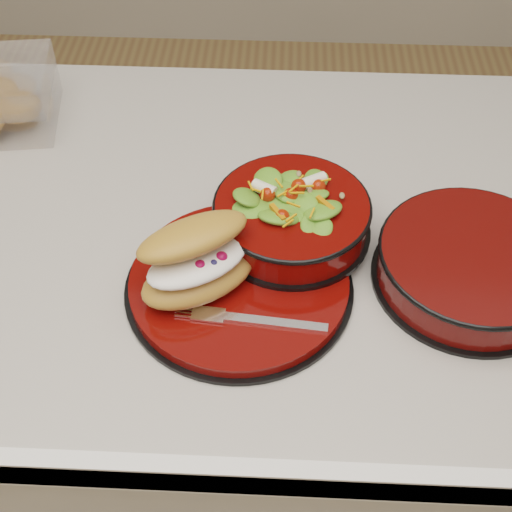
{
  "coord_description": "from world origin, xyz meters",
  "views": [
    {
      "loc": [
        0.08,
        -0.69,
        1.58
      ],
      "look_at": [
        0.06,
        -0.1,
        0.94
      ],
      "focal_mm": 50.0,
      "sensor_mm": 36.0,
      "label": 1
    }
  ],
  "objects_px": {
    "salad_bowl": "(292,213)",
    "fork": "(254,320)",
    "dinner_plate": "(240,284)",
    "island_counter": "(228,395)",
    "extra_bowl": "(472,265)",
    "croissant": "(197,260)"
  },
  "relations": [
    {
      "from": "salad_bowl",
      "to": "extra_bowl",
      "type": "xyz_separation_m",
      "value": [
        0.22,
        -0.06,
        -0.02
      ]
    },
    {
      "from": "salad_bowl",
      "to": "dinner_plate",
      "type": "bearing_deg",
      "value": -125.94
    },
    {
      "from": "island_counter",
      "to": "salad_bowl",
      "type": "bearing_deg",
      "value": -21.06
    },
    {
      "from": "salad_bowl",
      "to": "extra_bowl",
      "type": "height_order",
      "value": "salad_bowl"
    },
    {
      "from": "island_counter",
      "to": "dinner_plate",
      "type": "height_order",
      "value": "dinner_plate"
    },
    {
      "from": "fork",
      "to": "extra_bowl",
      "type": "height_order",
      "value": "extra_bowl"
    },
    {
      "from": "extra_bowl",
      "to": "island_counter",
      "type": "bearing_deg",
      "value": 163.62
    },
    {
      "from": "dinner_plate",
      "to": "fork",
      "type": "relative_size",
      "value": 1.77
    },
    {
      "from": "dinner_plate",
      "to": "extra_bowl",
      "type": "relative_size",
      "value": 1.17
    },
    {
      "from": "croissant",
      "to": "fork",
      "type": "relative_size",
      "value": 1.02
    },
    {
      "from": "island_counter",
      "to": "dinner_plate",
      "type": "distance_m",
      "value": 0.47
    },
    {
      "from": "island_counter",
      "to": "fork",
      "type": "xyz_separation_m",
      "value": [
        0.06,
        -0.19,
        0.47
      ]
    },
    {
      "from": "island_counter",
      "to": "extra_bowl",
      "type": "xyz_separation_m",
      "value": [
        0.32,
        -0.09,
        0.48
      ]
    },
    {
      "from": "island_counter",
      "to": "fork",
      "type": "height_order",
      "value": "fork"
    },
    {
      "from": "salad_bowl",
      "to": "fork",
      "type": "relative_size",
      "value": 1.29
    },
    {
      "from": "island_counter",
      "to": "extra_bowl",
      "type": "distance_m",
      "value": 0.58
    },
    {
      "from": "fork",
      "to": "dinner_plate",
      "type": "bearing_deg",
      "value": 23.95
    },
    {
      "from": "dinner_plate",
      "to": "salad_bowl",
      "type": "xyz_separation_m",
      "value": [
        0.06,
        0.08,
        0.04
      ]
    },
    {
      "from": "island_counter",
      "to": "extra_bowl",
      "type": "relative_size",
      "value": 5.13
    },
    {
      "from": "salad_bowl",
      "to": "croissant",
      "type": "distance_m",
      "value": 0.15
    },
    {
      "from": "island_counter",
      "to": "croissant",
      "type": "xyz_separation_m",
      "value": [
        -0.01,
        -0.13,
        0.51
      ]
    },
    {
      "from": "dinner_plate",
      "to": "fork",
      "type": "distance_m",
      "value": 0.07
    }
  ]
}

